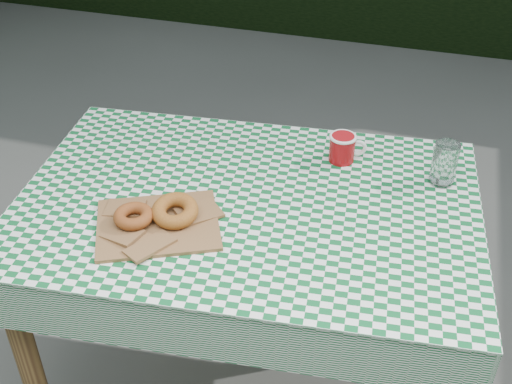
% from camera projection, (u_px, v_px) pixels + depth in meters
% --- Properties ---
extents(ground, '(60.00, 60.00, 0.00)m').
position_uv_depth(ground, '(226.00, 383.00, 2.13)').
color(ground, '#5B5A55').
rests_on(ground, ground).
extents(table, '(1.22, 0.87, 0.75)m').
position_uv_depth(table, '(248.00, 307.00, 1.89)').
color(table, '#4F321B').
rests_on(table, ground).
extents(tablecloth, '(1.24, 0.89, 0.01)m').
position_uv_depth(tablecloth, '(247.00, 202.00, 1.67)').
color(tablecloth, '#0D5628').
rests_on(tablecloth, table).
extents(paper_bag, '(0.36, 0.33, 0.02)m').
position_uv_depth(paper_bag, '(158.00, 224.00, 1.58)').
color(paper_bag, olive).
rests_on(paper_bag, tablecloth).
extents(bagel_front, '(0.13, 0.13, 0.03)m').
position_uv_depth(bagel_front, '(133.00, 216.00, 1.57)').
color(bagel_front, brown).
rests_on(bagel_front, paper_bag).
extents(bagel_back, '(0.13, 0.13, 0.04)m').
position_uv_depth(bagel_back, '(175.00, 211.00, 1.58)').
color(bagel_back, '#A16821').
rests_on(bagel_back, paper_bag).
extents(coffee_mug, '(0.17, 0.17, 0.08)m').
position_uv_depth(coffee_mug, '(342.00, 148.00, 1.80)').
color(coffee_mug, maroon).
rests_on(coffee_mug, tablecloth).
extents(drinking_glass, '(0.08, 0.08, 0.12)m').
position_uv_depth(drinking_glass, '(444.00, 163.00, 1.70)').
color(drinking_glass, silver).
rests_on(drinking_glass, tablecloth).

